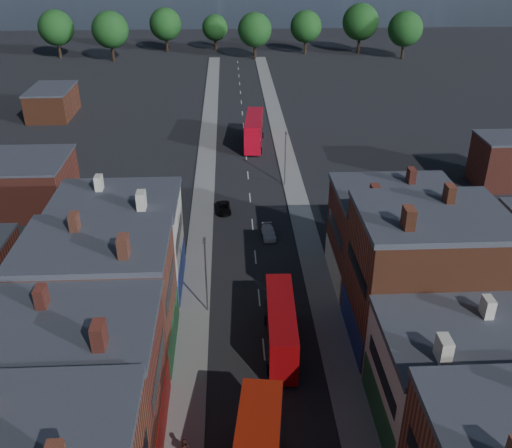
{
  "coord_description": "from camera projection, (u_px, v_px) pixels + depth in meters",
  "views": [
    {
      "loc": [
        -2.62,
        -15.87,
        33.83
      ],
      "look_at": [
        0.0,
        38.62,
        5.03
      ],
      "focal_mm": 40.0,
      "sensor_mm": 36.0,
      "label": 1
    }
  ],
  "objects": [
    {
      "name": "lamp_post_2",
      "position": [
        206.0,
        271.0,
        54.01
      ],
      "size": [
        0.25,
        0.7,
        8.12
      ],
      "color": "slate",
      "rests_on": "ground"
    },
    {
      "name": "car_3",
      "position": [
        269.0,
        233.0,
        69.31
      ],
      "size": [
        1.77,
        3.85,
        1.09
      ],
      "primitive_type": "imported",
      "rotation": [
        0.0,
        0.0,
        0.06
      ],
      "color": "silver",
      "rests_on": "ground"
    },
    {
      "name": "bus_1",
      "position": [
        281.0,
        326.0,
        50.18
      ],
      "size": [
        2.92,
        10.55,
        4.53
      ],
      "rotation": [
        0.0,
        0.0,
        -0.03
      ],
      "color": "#A0090C",
      "rests_on": "ground"
    },
    {
      "name": "bus_2",
      "position": [
        254.0,
        130.0,
        96.81
      ],
      "size": [
        3.79,
        11.99,
        5.09
      ],
      "rotation": [
        0.0,
        0.0,
        -0.09
      ],
      "color": "#BB081A",
      "rests_on": "ground"
    },
    {
      "name": "pavement_east",
      "position": [
        302.0,
        216.0,
        74.34
      ],
      "size": [
        3.0,
        200.0,
        0.12
      ],
      "primitive_type": "cube",
      "color": "gray",
      "rests_on": "ground"
    },
    {
      "name": "car_2",
      "position": [
        224.0,
        208.0,
        75.32
      ],
      "size": [
        2.09,
        4.01,
        1.08
      ],
      "primitive_type": "imported",
      "rotation": [
        0.0,
        0.0,
        0.08
      ],
      "color": "black",
      "rests_on": "ground"
    },
    {
      "name": "lamp_post_3",
      "position": [
        285.0,
        155.0,
        80.95
      ],
      "size": [
        0.25,
        0.7,
        8.12
      ],
      "color": "slate",
      "rests_on": "ground"
    },
    {
      "name": "pavement_west",
      "position": [
        202.0,
        218.0,
        73.79
      ],
      "size": [
        3.0,
        200.0,
        0.12
      ],
      "primitive_type": "cube",
      "color": "gray",
      "rests_on": "ground"
    }
  ]
}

